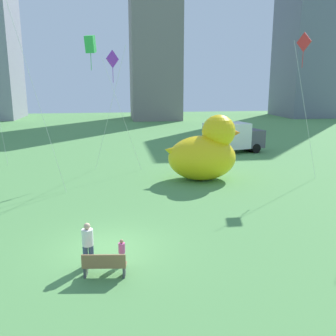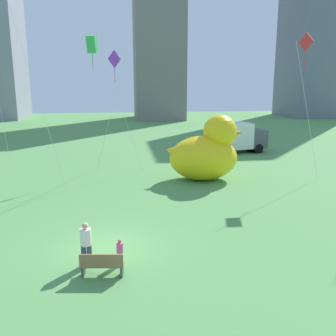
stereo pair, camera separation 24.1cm
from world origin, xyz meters
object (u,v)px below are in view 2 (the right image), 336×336
at_px(kite_purple, 115,63).
at_px(kite_green, 92,45).
at_px(box_truck, 235,138).
at_px(person_child, 120,251).
at_px(kite_red, 306,47).
at_px(giant_inflatable_duck, 206,153).
at_px(person_adult, 86,242).
at_px(park_bench, 102,264).

xyz_separation_m(kite_purple, kite_green, (-1.48, -2.05, 1.08)).
bearing_deg(box_truck, person_child, -117.36).
distance_m(kite_red, kite_green, 14.49).
distance_m(person_child, kite_purple, 17.62).
bearing_deg(kite_green, giant_inflatable_duck, -15.70).
height_order(person_adult, giant_inflatable_duck, giant_inflatable_duck).
height_order(park_bench, person_child, person_child).
bearing_deg(kite_red, giant_inflatable_duck, -177.24).
distance_m(park_bench, giant_inflatable_duck, 14.33).
height_order(giant_inflatable_duck, box_truck, giant_inflatable_duck).
bearing_deg(park_bench, kite_red, 43.86).
bearing_deg(kite_purple, kite_green, -125.83).
height_order(person_child, kite_purple, kite_purple).
relative_size(person_adult, kite_green, 0.17).
distance_m(person_adult, kite_red, 20.18).
xyz_separation_m(person_child, box_truck, (11.06, 21.38, 0.88)).
bearing_deg(box_truck, kite_green, -149.39).
height_order(person_child, giant_inflatable_duck, giant_inflatable_duck).
bearing_deg(person_adult, giant_inflatable_duck, 58.33).
bearing_deg(giant_inflatable_duck, person_child, -116.93).
bearing_deg(person_adult, park_bench, -56.46).
distance_m(person_child, box_truck, 24.09).
xyz_separation_m(giant_inflatable_duck, kite_green, (-7.53, 2.12, 7.16)).
bearing_deg(kite_red, person_adult, -139.44).
bearing_deg(box_truck, park_bench, -117.79).
relative_size(person_adult, person_child, 1.65).
distance_m(park_bench, kite_red, 20.52).
xyz_separation_m(park_bench, person_adult, (-0.60, 0.90, 0.46)).
xyz_separation_m(person_adult, kite_purple, (1.18, 15.88, 7.06)).
bearing_deg(kite_purple, person_adult, -94.24).
distance_m(box_truck, kite_red, 12.03).
distance_m(kite_purple, kite_green, 2.75).
bearing_deg(kite_purple, giant_inflatable_duck, -34.54).
relative_size(giant_inflatable_duck, kite_green, 0.56).
xyz_separation_m(giant_inflatable_duck, kite_red, (6.85, 0.33, 7.03)).
bearing_deg(kite_red, box_truck, 100.96).
bearing_deg(person_adult, box_truck, 60.00).
xyz_separation_m(person_adult, box_truck, (12.29, 21.28, 0.51)).
bearing_deg(giant_inflatable_duck, kite_green, 164.30).
bearing_deg(person_adult, kite_red, 40.56).
bearing_deg(person_child, person_adult, 175.27).
relative_size(park_bench, giant_inflatable_duck, 0.29).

